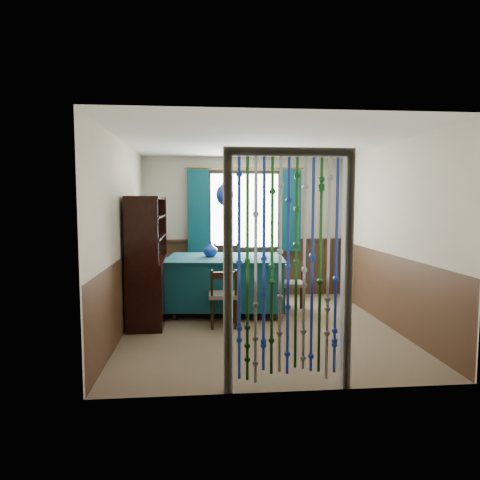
{
  "coord_description": "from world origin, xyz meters",
  "views": [
    {
      "loc": [
        -0.77,
        -5.67,
        1.71
      ],
      "look_at": [
        -0.2,
        0.58,
        1.15
      ],
      "focal_mm": 32.0,
      "sensor_mm": 36.0,
      "label": 1
    }
  ],
  "objects": [
    {
      "name": "wall_right",
      "position": [
        1.8,
        0.0,
        1.25
      ],
      "size": [
        0.0,
        4.0,
        4.0
      ],
      "primitive_type": "plane",
      "rotation": [
        1.57,
        0.0,
        -1.57
      ],
      "color": "#C1B79E",
      "rests_on": "ground"
    },
    {
      "name": "doorway",
      "position": [
        0.0,
        -1.94,
        1.05
      ],
      "size": [
        1.16,
        0.12,
        2.18
      ],
      "primitive_type": null,
      "color": "silver",
      "rests_on": "ground"
    },
    {
      "name": "wall_left",
      "position": [
        -1.8,
        0.0,
        1.25
      ],
      "size": [
        0.0,
        4.0,
        4.0
      ],
      "primitive_type": "plane",
      "rotation": [
        1.57,
        0.0,
        1.57
      ],
      "color": "#C1B79E",
      "rests_on": "ground"
    },
    {
      "name": "chair_left",
      "position": [
        -1.44,
        0.97,
        0.52
      ],
      "size": [
        0.51,
        0.53,
        0.98
      ],
      "rotation": [
        0.0,
        0.0,
        -1.47
      ],
      "color": "black",
      "rests_on": "floor"
    },
    {
      "name": "chair_far",
      "position": [
        -0.35,
        1.67,
        0.52
      ],
      "size": [
        0.52,
        0.5,
        0.98
      ],
      "rotation": [
        0.0,
        0.0,
        3.05
      ],
      "color": "black",
      "rests_on": "floor"
    },
    {
      "name": "ceiling",
      "position": [
        0.0,
        0.0,
        2.5
      ],
      "size": [
        4.0,
        4.0,
        0.0
      ],
      "primitive_type": "plane",
      "rotation": [
        3.14,
        0.0,
        0.0
      ],
      "color": "silver",
      "rests_on": "ground"
    },
    {
      "name": "window",
      "position": [
        0.0,
        1.95,
        1.55
      ],
      "size": [
        1.32,
        0.12,
        1.42
      ],
      "primitive_type": "cube",
      "color": "black",
      "rests_on": "wall_back"
    },
    {
      "name": "pendant_lamp",
      "position": [
        -0.41,
        0.86,
        1.82
      ],
      "size": [
        0.27,
        0.27,
        0.85
      ],
      "color": "olive",
      "rests_on": "ceiling"
    },
    {
      "name": "floor",
      "position": [
        0.0,
        0.0,
        0.0
      ],
      "size": [
        4.0,
        4.0,
        0.0
      ],
      "primitive_type": "plane",
      "color": "brown",
      "rests_on": "ground"
    },
    {
      "name": "wall_front",
      "position": [
        0.0,
        -2.0,
        1.25
      ],
      "size": [
        3.6,
        0.0,
        3.6
      ],
      "primitive_type": "plane",
      "rotation": [
        -1.57,
        0.0,
        0.0
      ],
      "color": "#C1B79E",
      "rests_on": "ground"
    },
    {
      "name": "chair_near",
      "position": [
        -0.47,
        0.06,
        0.43
      ],
      "size": [
        0.41,
        0.39,
        0.81
      ],
      "rotation": [
        0.0,
        0.0,
        -0.02
      ],
      "color": "black",
      "rests_on": "floor"
    },
    {
      "name": "wainscot_front",
      "position": [
        0.0,
        -1.99,
        0.5
      ],
      "size": [
        3.6,
        0.0,
        3.6
      ],
      "primitive_type": "plane",
      "rotation": [
        -1.57,
        0.0,
        0.0
      ],
      "color": "#422A19",
      "rests_on": "ground"
    },
    {
      "name": "vase_sideboard",
      "position": [
        -1.48,
        0.78,
        0.98
      ],
      "size": [
        0.19,
        0.19,
        0.17
      ],
      "primitive_type": "imported",
      "rotation": [
        0.0,
        0.0,
        -0.19
      ],
      "color": "beige",
      "rests_on": "sideboard"
    },
    {
      "name": "wainscot_back",
      "position": [
        0.0,
        1.99,
        0.5
      ],
      "size": [
        3.6,
        0.0,
        3.6
      ],
      "primitive_type": "plane",
      "rotation": [
        1.57,
        0.0,
        0.0
      ],
      "color": "#422A19",
      "rests_on": "ground"
    },
    {
      "name": "wainscot_right",
      "position": [
        1.79,
        0.0,
        0.5
      ],
      "size": [
        0.0,
        4.0,
        4.0
      ],
      "primitive_type": "plane",
      "rotation": [
        1.57,
        0.0,
        -1.57
      ],
      "color": "#422A19",
      "rests_on": "ground"
    },
    {
      "name": "chair_right",
      "position": [
        0.68,
        0.8,
        0.43
      ],
      "size": [
        0.42,
        0.43,
        0.8
      ],
      "rotation": [
        0.0,
        0.0,
        1.47
      ],
      "color": "black",
      "rests_on": "floor"
    },
    {
      "name": "vase_table",
      "position": [
        -0.63,
        0.95,
        0.97
      ],
      "size": [
        0.27,
        0.27,
        0.22
      ],
      "primitive_type": "imported",
      "rotation": [
        0.0,
        0.0,
        0.37
      ],
      "color": "navy",
      "rests_on": "dining_table"
    },
    {
      "name": "wall_back",
      "position": [
        0.0,
        2.0,
        1.25
      ],
      "size": [
        3.6,
        0.0,
        3.6
      ],
      "primitive_type": "plane",
      "rotation": [
        1.57,
        0.0,
        0.0
      ],
      "color": "#C1B79E",
      "rests_on": "ground"
    },
    {
      "name": "dining_table",
      "position": [
        -0.41,
        0.86,
        0.49
      ],
      "size": [
        1.89,
        1.4,
        0.86
      ],
      "rotation": [
        0.0,
        0.0,
        -0.1
      ],
      "color": "#0D3D47",
      "rests_on": "floor"
    },
    {
      "name": "sideboard",
      "position": [
        -1.54,
        0.5,
        0.62
      ],
      "size": [
        0.49,
        1.37,
        1.78
      ],
      "rotation": [
        0.0,
        0.0,
        0.01
      ],
      "color": "black",
      "rests_on": "floor"
    },
    {
      "name": "wainscot_left",
      "position": [
        -1.79,
        0.0,
        0.5
      ],
      "size": [
        0.0,
        4.0,
        4.0
      ],
      "primitive_type": "plane",
      "rotation": [
        1.57,
        0.0,
        1.57
      ],
      "color": "#422A19",
      "rests_on": "ground"
    },
    {
      "name": "bowl_shelf",
      "position": [
        -1.48,
        0.22,
        1.24
      ],
      "size": [
        0.25,
        0.25,
        0.05
      ],
      "primitive_type": "imported",
      "rotation": [
        0.0,
        0.0,
        0.38
      ],
      "color": "beige",
      "rests_on": "sideboard"
    }
  ]
}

